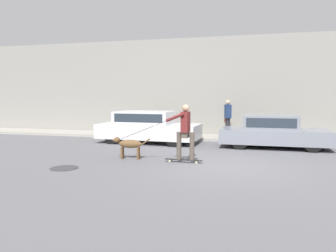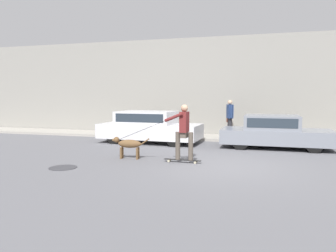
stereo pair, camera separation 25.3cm
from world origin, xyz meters
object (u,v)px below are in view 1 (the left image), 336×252
object	(u,v)px
skateboarder	(185,130)
pedestrian_with_bag	(228,116)
dog	(129,144)
parked_car_1	(273,132)
parked_car_0	(148,127)

from	to	relation	value
skateboarder	pedestrian_with_bag	distance (m)	5.82
skateboarder	pedestrian_with_bag	world-z (taller)	pedestrian_with_bag
dog	parked_car_1	bearing A→B (deg)	-145.95
parked_car_1	pedestrian_with_bag	size ratio (longest dim) A/B	2.42
parked_car_0	pedestrian_with_bag	size ratio (longest dim) A/B	2.56
parked_car_1	skateboarder	bearing A→B (deg)	-125.77
parked_car_1	pedestrian_with_bag	distance (m)	2.86
parked_car_1	dog	world-z (taller)	parked_car_1
parked_car_0	parked_car_1	xyz separation A→B (m)	(5.10, -0.00, -0.06)
parked_car_1	pedestrian_with_bag	bearing A→B (deg)	132.87
parked_car_1	pedestrian_with_bag	xyz separation A→B (m)	(-1.91, 2.07, 0.45)
parked_car_0	skateboarder	bearing A→B (deg)	-54.72
parked_car_0	dog	bearing A→B (deg)	-78.63
dog	pedestrian_with_bag	world-z (taller)	pedestrian_with_bag
dog	skateboarder	xyz separation A→B (m)	(1.83, -0.09, 0.53)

